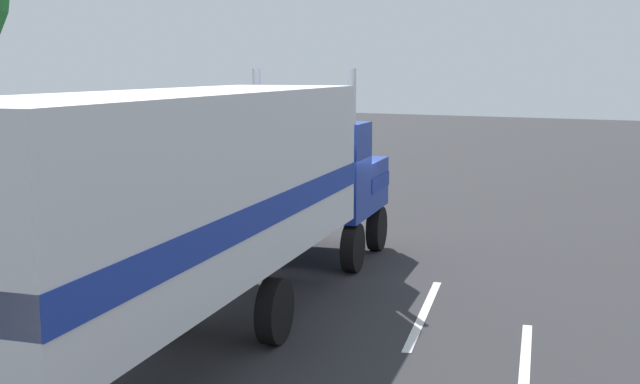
% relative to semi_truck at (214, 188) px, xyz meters
% --- Properties ---
extents(ground_plane, '(120.00, 120.00, 0.00)m').
position_rel_semi_truck_xyz_m(ground_plane, '(5.32, 0.81, -2.52)').
color(ground_plane, '#2D2D30').
extents(lane_stripe_near, '(4.31, 1.19, 0.01)m').
position_rel_semi_truck_xyz_m(lane_stripe_near, '(2.82, -2.69, -2.52)').
color(lane_stripe_near, silver).
rests_on(lane_stripe_near, ground_plane).
extents(lane_stripe_mid, '(4.33, 1.13, 0.01)m').
position_rel_semi_truck_xyz_m(lane_stripe_mid, '(0.84, -5.06, -2.52)').
color(lane_stripe_mid, silver).
rests_on(lane_stripe_mid, ground_plane).
extents(semi_truck, '(14.37, 5.30, 4.50)m').
position_rel_semi_truck_xyz_m(semi_truck, '(0.00, 0.00, 0.00)').
color(semi_truck, '#193399').
rests_on(semi_truck, ground_plane).
extents(person_bystander, '(0.38, 0.48, 1.63)m').
position_rel_semi_truck_xyz_m(person_bystander, '(-0.43, 2.99, -1.63)').
color(person_bystander, '#2D3347').
rests_on(person_bystander, ground_plane).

